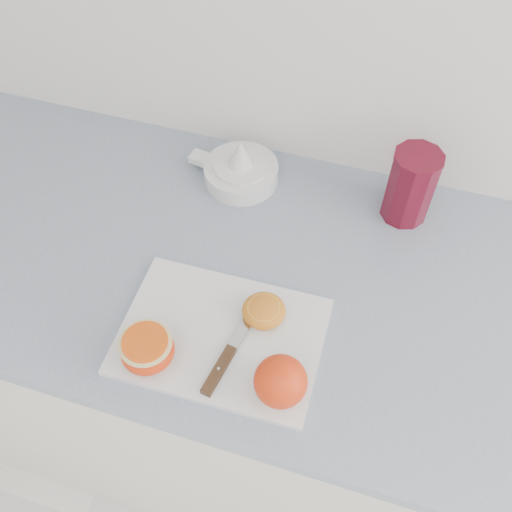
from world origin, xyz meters
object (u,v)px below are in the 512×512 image
object	(u,v)px
counter	(261,375)
cutting_board	(221,336)
citrus_juicer	(240,169)
red_tumbler	(410,188)
half_orange	(147,349)

from	to	relation	value
counter	cutting_board	world-z (taller)	cutting_board
citrus_juicer	red_tumbler	world-z (taller)	red_tumbler
counter	half_orange	xyz separation A→B (m)	(-0.12, -0.23, 0.48)
half_orange	citrus_juicer	world-z (taller)	citrus_juicer
counter	half_orange	size ratio (longest dim) A/B	29.25
half_orange	red_tumbler	bearing A→B (deg)	52.12
counter	cutting_board	xyz separation A→B (m)	(-0.02, -0.16, 0.45)
counter	citrus_juicer	distance (m)	0.52
cutting_board	red_tumbler	world-z (taller)	red_tumbler
half_orange	red_tumbler	world-z (taller)	red_tumbler
counter	half_orange	bearing A→B (deg)	-117.21
cutting_board	counter	bearing A→B (deg)	81.62
cutting_board	half_orange	xyz separation A→B (m)	(-0.09, -0.07, 0.03)
counter	citrus_juicer	world-z (taller)	citrus_juicer
half_orange	red_tumbler	xyz separation A→B (m)	(0.34, 0.43, 0.03)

